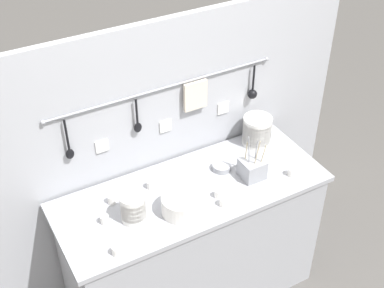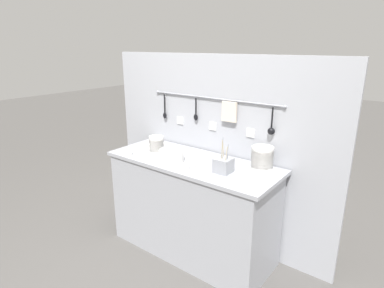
# 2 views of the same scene
# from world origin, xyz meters

# --- Properties ---
(ground_plane) EXTENTS (20.00, 20.00, 0.00)m
(ground_plane) POSITION_xyz_m (0.00, 0.00, 0.00)
(ground_plane) COLOR #514F4C
(counter) EXTENTS (1.48, 0.58, 0.86)m
(counter) POSITION_xyz_m (0.00, 0.00, 0.43)
(counter) COLOR #9EA0A8
(counter) RESTS_ON ground
(back_wall) EXTENTS (2.28, 0.09, 1.71)m
(back_wall) POSITION_xyz_m (0.00, 0.32, 0.86)
(back_wall) COLOR #A8AAB2
(back_wall) RESTS_ON ground
(bowl_stack_short_front) EXTENTS (0.17, 0.17, 0.18)m
(bowl_stack_short_front) POSITION_xyz_m (0.54, 0.18, 0.95)
(bowl_stack_short_front) COLOR white
(bowl_stack_short_front) RESTS_ON counter
(bowl_stack_wide_centre) EXTENTS (0.13, 0.13, 0.16)m
(bowl_stack_wide_centre) POSITION_xyz_m (-0.36, -0.05, 0.94)
(bowl_stack_wide_centre) COLOR white
(bowl_stack_wide_centre) RESTS_ON counter
(plate_stack) EXTENTS (0.20, 0.20, 0.10)m
(plate_stack) POSITION_xyz_m (-0.13, -0.12, 0.91)
(plate_stack) COLOR white
(plate_stack) RESTS_ON counter
(steel_mixing_bowl) EXTENTS (0.11, 0.11, 0.03)m
(steel_mixing_bowl) POSITION_xyz_m (0.23, 0.07, 0.88)
(steel_mixing_bowl) COLOR #93969E
(steel_mixing_bowl) RESTS_ON counter
(cutlery_caddy) EXTENTS (0.12, 0.12, 0.27)m
(cutlery_caddy) POSITION_xyz_m (0.34, -0.06, 0.92)
(cutlery_caddy) COLOR #93969E
(cutlery_caddy) RESTS_ON counter
(cup_by_caddy) EXTENTS (0.04, 0.04, 0.05)m
(cup_by_caddy) POSITION_xyz_m (0.10, -0.11, 0.88)
(cup_by_caddy) COLOR white
(cup_by_caddy) RESTS_ON counter
(cup_centre) EXTENTS (0.04, 0.04, 0.05)m
(cup_centre) POSITION_xyz_m (0.54, -0.16, 0.88)
(cup_centre) COLOR white
(cup_centre) RESTS_ON counter
(cup_front_left) EXTENTS (0.04, 0.04, 0.05)m
(cup_front_left) POSITION_xyz_m (-0.50, 0.00, 0.88)
(cup_front_left) COLOR white
(cup_front_left) RESTS_ON counter
(cup_back_left) EXTENTS (0.04, 0.04, 0.05)m
(cup_back_left) POSITION_xyz_m (0.09, -0.18, 0.88)
(cup_back_left) COLOR white
(cup_back_left) RESTS_ON counter
(cup_front_right) EXTENTS (0.04, 0.04, 0.05)m
(cup_front_right) POSITION_xyz_m (-0.18, 0.12, 0.88)
(cup_front_right) COLOR white
(cup_front_right) RESTS_ON counter
(cup_edge_far) EXTENTS (0.04, 0.04, 0.05)m
(cup_edge_far) POSITION_xyz_m (-0.41, 0.12, 0.88)
(cup_edge_far) COLOR white
(cup_edge_far) RESTS_ON counter
(cup_beside_plates) EXTENTS (0.04, 0.04, 0.05)m
(cup_beside_plates) POSITION_xyz_m (-0.52, -0.22, 0.88)
(cup_beside_plates) COLOR white
(cup_beside_plates) RESTS_ON counter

